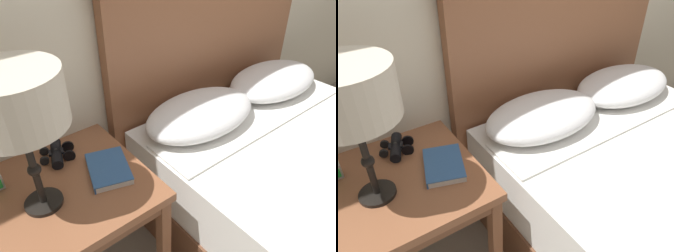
% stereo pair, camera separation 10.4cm
% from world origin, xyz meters
% --- Properties ---
extents(nightstand, '(0.58, 0.58, 0.58)m').
position_xyz_m(nightstand, '(-0.63, 0.80, 0.50)').
color(nightstand, brown).
rests_on(nightstand, ground_plane).
extents(table_lamp, '(0.29, 0.29, 0.50)m').
position_xyz_m(table_lamp, '(-0.73, 0.76, 0.99)').
color(table_lamp, black).
rests_on(table_lamp, nightstand).
extents(book_on_nightstand, '(0.21, 0.25, 0.03)m').
position_xyz_m(book_on_nightstand, '(-0.47, 0.76, 0.60)').
color(book_on_nightstand, silver).
rests_on(book_on_nightstand, nightstand).
extents(binoculars_pair, '(0.15, 0.16, 0.05)m').
position_xyz_m(binoculars_pair, '(-0.59, 0.97, 0.60)').
color(binoculars_pair, black).
rests_on(binoculars_pair, nightstand).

